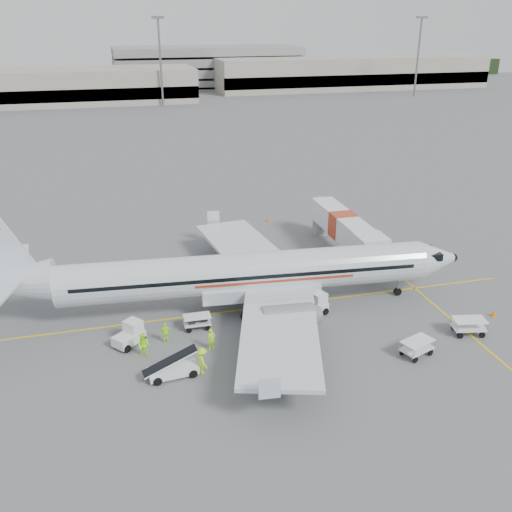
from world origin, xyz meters
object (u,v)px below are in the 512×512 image
object	(u,v)px
aircraft	(246,247)
jet_bridge	(342,234)
tug_mid	(291,323)
tug_fore	(313,304)
tug_aft	(128,334)
belt_loader	(172,361)

from	to	relation	value
aircraft	jet_bridge	world-z (taller)	aircraft
jet_bridge	tug_mid	world-z (taller)	jet_bridge
aircraft	tug_fore	bearing A→B (deg)	-21.65
tug_fore	tug_aft	xyz separation A→B (m)	(-14.59, -0.94, -0.01)
aircraft	jet_bridge	distance (m)	15.50
jet_bridge	tug_fore	world-z (taller)	jet_bridge
aircraft	tug_mid	distance (m)	6.96
tug_mid	aircraft	bearing A→B (deg)	107.81
aircraft	tug_fore	distance (m)	7.09
belt_loader	tug_aft	xyz separation A→B (m)	(-2.62, 4.75, -0.31)
aircraft	tug_aft	distance (m)	11.21
tug_mid	tug_aft	bearing A→B (deg)	165.33
tug_fore	tug_mid	size ratio (longest dim) A/B	1.05
belt_loader	tug_mid	size ratio (longest dim) A/B	2.00
aircraft	tug_aft	world-z (taller)	aircraft
tug_mid	tug_aft	distance (m)	12.08
belt_loader	tug_fore	size ratio (longest dim) A/B	1.91
aircraft	belt_loader	world-z (taller)	aircraft
aircraft	tug_mid	world-z (taller)	aircraft
tug_fore	tug_mid	distance (m)	3.45
jet_bridge	belt_loader	distance (m)	25.79
jet_bridge	belt_loader	size ratio (longest dim) A/B	3.62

